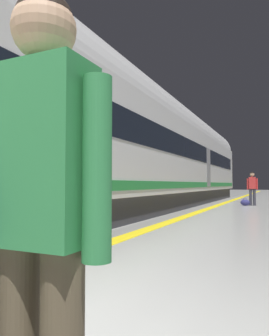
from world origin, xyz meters
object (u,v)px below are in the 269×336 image
object	(u,v)px
traveller_foreground	(37,202)
passenger_near	(252,186)
duffel_bag_near	(245,202)
high_speed_train	(124,141)

from	to	relation	value
traveller_foreground	passenger_near	size ratio (longest dim) A/B	1.05
traveller_foreground	duffel_bag_near	world-z (taller)	traveller_foreground
passenger_near	duffel_bag_near	bearing A→B (deg)	-144.15
passenger_near	traveller_foreground	bearing A→B (deg)	-88.19
high_speed_train	duffel_bag_near	size ratio (longest dim) A/B	82.84
high_speed_train	passenger_near	distance (m)	7.73
traveller_foreground	duffel_bag_near	distance (m)	15.46
high_speed_train	passenger_near	xyz separation A→B (m)	(3.65, 6.63, -1.57)
traveller_foreground	duffel_bag_near	bearing A→B (deg)	93.02
high_speed_train	duffel_bag_near	bearing A→B (deg)	62.49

